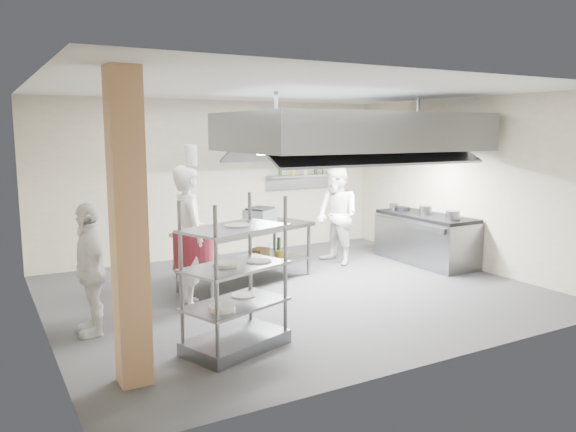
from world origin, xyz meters
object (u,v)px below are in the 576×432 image
island (247,255)px  chef_head (190,237)px  cooking_range (425,240)px  griddle (260,216)px  chef_line (337,215)px  stockpot (426,210)px  chef_plating (90,269)px  pass_rack (235,275)px

island → chef_head: size_ratio=1.17×
cooking_range → griddle: 3.25m
cooking_range → chef_line: size_ratio=1.12×
cooking_range → griddle: (-3.15, 0.52, 0.61)m
chef_head → chef_line: (3.20, 1.10, -0.09)m
chef_head → cooking_range: bearing=-80.6°
cooking_range → chef_line: bearing=153.9°
island → stockpot: (3.47, -0.33, 0.52)m
cooking_range → island: bearing=174.8°
island → chef_plating: bearing=-174.7°
island → chef_plating: 2.85m
island → chef_head: chef_head is taller
cooking_range → stockpot: stockpot is taller
cooking_range → stockpot: size_ratio=8.70×
cooking_range → chef_plating: size_ratio=1.26×
pass_rack → chef_head: bearing=67.3°
cooking_range → chef_head: bearing=-175.4°
pass_rack → cooking_range: size_ratio=0.85×
pass_rack → chef_head: size_ratio=0.87×
cooking_range → chef_head: size_ratio=1.02×
chef_plating → stockpot: chef_plating is taller
griddle → stockpot: size_ratio=2.14×
chef_line → griddle: (-1.67, -0.20, 0.14)m
pass_rack → griddle: (1.63, 2.64, 0.18)m
chef_line → griddle: 1.69m
chef_head → island: bearing=-54.9°
pass_rack → chef_head: 1.75m
pass_rack → cooking_range: (4.78, 2.12, -0.43)m
chef_line → griddle: size_ratio=3.64×
chef_head → stockpot: 4.66m
pass_rack → chef_line: 4.36m
chef_head → chef_plating: size_ratio=1.23×
chef_line → griddle: bearing=-90.1°
island → stockpot: size_ratio=9.96×
chef_head → griddle: 1.77m
island → chef_plating: (-2.59, -1.14, 0.34)m
island → chef_line: (2.01, 0.41, 0.44)m
chef_line → chef_plating: size_ratio=1.12×
griddle → pass_rack: bearing=-155.6°
stockpot → chef_head: bearing=-175.5°
cooking_range → chef_line: chef_line is taller
island → pass_rack: bearing=-136.3°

